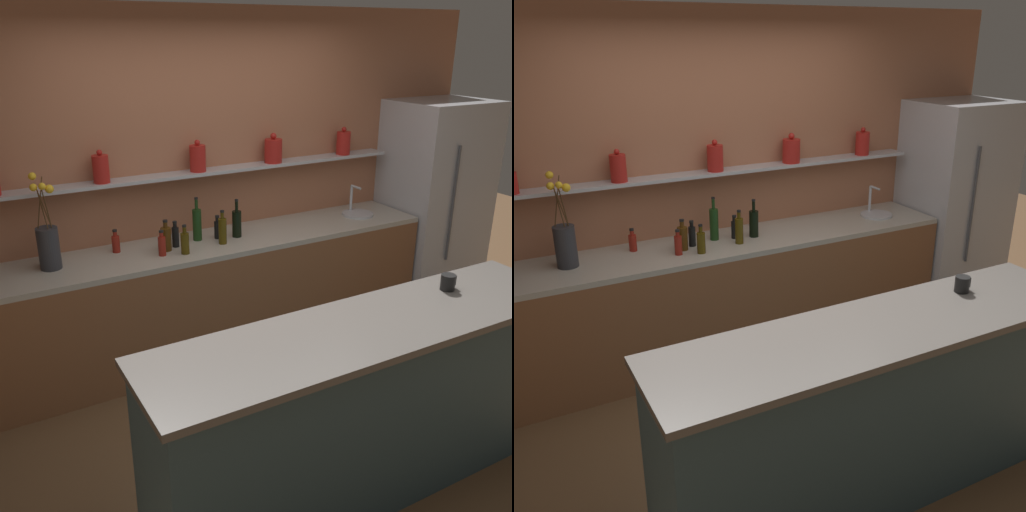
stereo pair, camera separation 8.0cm
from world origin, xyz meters
TOP-DOWN VIEW (x-y plane):
  - ground_plane at (0.00, 0.00)m, footprint 12.00×12.00m
  - back_wall_unit at (-0.00, 1.60)m, footprint 5.20×0.28m
  - back_counter_unit at (-0.12, 1.24)m, footprint 3.70×0.62m
  - island_counter at (0.00, -0.53)m, footprint 2.49×0.61m
  - refrigerator at (2.17, 1.20)m, footprint 0.85×0.73m
  - flower_vase at (-1.26, 1.28)m, footprint 0.14×0.16m
  - sink_fixture at (1.31, 1.25)m, footprint 0.27×0.27m
  - bottle_sauce_0 at (-0.02, 1.28)m, footprint 0.05×0.05m
  - bottle_sauce_1 at (-0.78, 1.37)m, footprint 0.06×0.06m
  - bottle_oil_2 at (-0.36, 1.10)m, footprint 0.06×0.06m
  - bottle_sauce_3 at (-0.37, 1.27)m, footprint 0.05×0.05m
  - bottle_wine_4 at (0.13, 1.25)m, footprint 0.07×0.07m
  - bottle_spirit_5 at (-0.45, 1.22)m, footprint 0.07×0.07m
  - bottle_sauce_6 at (-0.52, 1.14)m, footprint 0.05×0.05m
  - bottle_wine_7 at (-0.17, 1.32)m, footprint 0.07×0.07m
  - bottle_oil_8 at (-0.03, 1.16)m, footprint 0.06×0.06m
  - coffee_mug at (0.64, -0.42)m, footprint 0.10×0.08m

SIDE VIEW (x-z plane):
  - ground_plane at x=0.00m, z-range 0.00..0.00m
  - back_counter_unit at x=-0.12m, z-range 0.00..0.92m
  - island_counter at x=0.00m, z-range 0.00..1.02m
  - refrigerator at x=2.17m, z-range 0.00..1.85m
  - sink_fixture at x=1.31m, z-range 0.82..1.07m
  - bottle_sauce_1 at x=-0.78m, z-range 0.90..1.07m
  - bottle_sauce_0 at x=-0.02m, z-range 0.91..1.09m
  - bottle_sauce_6 at x=-0.52m, z-range 0.90..1.09m
  - bottle_sauce_3 at x=-0.37m, z-range 0.90..1.10m
  - bottle_oil_2 at x=-0.36m, z-range 0.90..1.11m
  - bottle_spirit_5 at x=-0.45m, z-range 0.90..1.13m
  - bottle_oil_8 at x=-0.03m, z-range 0.90..1.16m
  - bottle_wine_4 at x=0.13m, z-range 0.88..1.18m
  - bottle_wine_7 at x=-0.17m, z-range 0.88..1.22m
  - coffee_mug at x=0.64m, z-range 1.02..1.11m
  - flower_vase at x=-1.26m, z-range 0.78..1.43m
  - back_wall_unit at x=0.00m, z-range 0.00..2.60m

